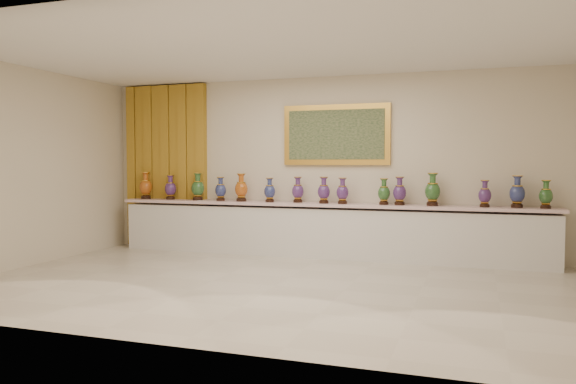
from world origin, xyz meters
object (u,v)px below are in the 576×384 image
at_px(counter, 322,231).
at_px(vase_1, 170,188).
at_px(vase_2, 198,188).
at_px(vase_0, 146,187).

height_order(counter, vase_1, vase_1).
height_order(vase_1, vase_2, vase_2).
bearing_deg(vase_1, counter, -0.28).
bearing_deg(counter, vase_0, 179.88).
relative_size(counter, vase_0, 14.72).
xyz_separation_m(counter, vase_2, (-2.28, -0.02, 0.68)).
relative_size(vase_0, vase_2, 1.01).
xyz_separation_m(counter, vase_0, (-3.37, 0.01, 0.69)).
height_order(vase_0, vase_2, vase_0).
xyz_separation_m(vase_0, vase_2, (1.08, -0.03, -0.00)).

